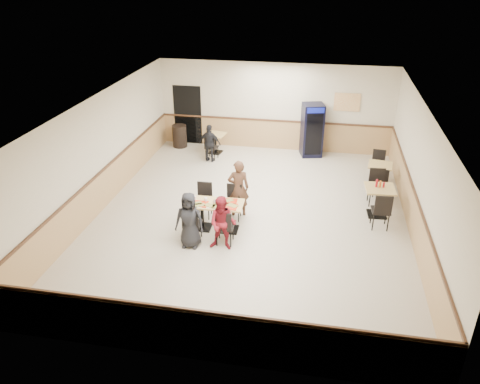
% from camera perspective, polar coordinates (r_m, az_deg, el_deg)
% --- Properties ---
extents(ground, '(10.00, 10.00, 0.00)m').
position_cam_1_polar(ground, '(12.28, 1.31, -2.95)').
color(ground, beige).
rests_on(ground, ground).
extents(room_shell, '(10.00, 10.00, 10.00)m').
position_cam_1_polar(room_shell, '(14.20, 10.11, 3.48)').
color(room_shell, silver).
rests_on(room_shell, ground).
extents(main_table, '(1.38, 0.72, 0.73)m').
position_cam_1_polar(main_table, '(11.49, -3.00, -2.43)').
color(main_table, black).
rests_on(main_table, ground).
extents(main_chairs, '(1.25, 1.63, 0.92)m').
position_cam_1_polar(main_chairs, '(11.51, -3.24, -2.51)').
color(main_chairs, black).
rests_on(main_chairs, ground).
extents(diner_woman_left, '(0.67, 0.44, 1.37)m').
position_cam_1_polar(diner_woman_left, '(10.79, -6.19, -3.43)').
color(diner_woman_left, black).
rests_on(diner_woman_left, ground).
extents(diner_woman_right, '(0.66, 0.52, 1.32)m').
position_cam_1_polar(diner_woman_right, '(10.64, -2.12, -3.86)').
color(diner_woman_right, maroon).
rests_on(diner_woman_right, ground).
extents(diner_man_opposite, '(0.63, 0.49, 1.53)m').
position_cam_1_polar(diner_man_opposite, '(12.01, -0.20, 0.47)').
color(diner_man_opposite, '#4F3221').
rests_on(diner_man_opposite, ground).
extents(lone_diner, '(0.77, 0.40, 1.26)m').
position_cam_1_polar(lone_diner, '(15.41, -3.69, 5.94)').
color(lone_diner, black).
rests_on(lone_diner, ground).
extents(tabletop_clutter, '(1.20, 0.62, 0.12)m').
position_cam_1_polar(tabletop_clutter, '(11.32, -3.09, -1.38)').
color(tabletop_clutter, red).
rests_on(tabletop_clutter, main_table).
extents(side_table_near, '(0.78, 0.78, 0.79)m').
position_cam_1_polar(side_table_near, '(12.60, 16.58, -0.60)').
color(side_table_near, black).
rests_on(side_table_near, ground).
extents(side_table_near_chair_south, '(0.49, 0.49, 1.00)m').
position_cam_1_polar(side_table_near_chair_south, '(12.05, 16.80, -2.06)').
color(side_table_near_chair_south, black).
rests_on(side_table_near_chair_south, ground).
extents(side_table_near_chair_north, '(0.49, 0.49, 1.00)m').
position_cam_1_polar(side_table_near_chair_north, '(13.18, 16.35, 0.54)').
color(side_table_near_chair_north, black).
rests_on(side_table_near_chair_north, ground).
extents(side_table_far, '(0.75, 0.75, 0.72)m').
position_cam_1_polar(side_table_far, '(14.23, 16.62, 2.35)').
color(side_table_far, black).
rests_on(side_table_far, ground).
extents(side_table_far_chair_south, '(0.47, 0.47, 0.91)m').
position_cam_1_polar(side_table_far_chair_south, '(13.72, 16.79, 1.30)').
color(side_table_far_chair_south, black).
rests_on(side_table_far_chair_south, ground).
extents(side_table_far_chair_north, '(0.47, 0.47, 0.91)m').
position_cam_1_polar(side_table_far_chair_north, '(14.76, 16.43, 3.17)').
color(side_table_far_chair_north, black).
rests_on(side_table_far_chair_north, ground).
extents(condiment_caddy, '(0.23, 0.06, 0.20)m').
position_cam_1_polar(condiment_caddy, '(12.49, 16.63, 0.96)').
color(condiment_caddy, '#A80C18').
rests_on(condiment_caddy, side_table_near).
extents(back_table, '(0.73, 0.73, 0.68)m').
position_cam_1_polar(back_table, '(16.18, -3.02, 6.31)').
color(back_table, black).
rests_on(back_table, ground).
extents(back_table_chair_lone, '(0.46, 0.46, 0.87)m').
position_cam_1_polar(back_table_chair_lone, '(15.69, -3.47, 5.56)').
color(back_table_chair_lone, black).
rests_on(back_table_chair_lone, ground).
extents(pepsi_cooler, '(0.82, 0.82, 1.78)m').
position_cam_1_polar(pepsi_cooler, '(16.00, 8.77, 7.47)').
color(pepsi_cooler, black).
rests_on(pepsi_cooler, ground).
extents(trash_bin, '(0.50, 0.50, 0.79)m').
position_cam_1_polar(trash_bin, '(16.87, -7.37, 6.79)').
color(trash_bin, black).
rests_on(trash_bin, ground).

